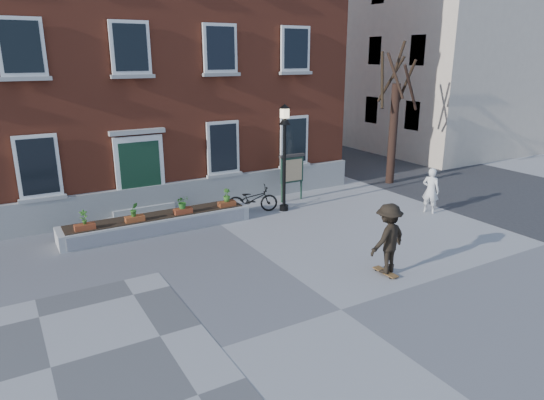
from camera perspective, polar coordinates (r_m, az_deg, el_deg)
ground at (r=11.43m, az=8.13°, el=-12.65°), size 100.00×100.00×0.00m
checker_patch at (r=10.36m, az=-24.60°, el=-17.50°), size 6.00×6.00×0.01m
bicycle at (r=17.78m, az=-2.33°, el=0.09°), size 1.99×1.20×0.99m
parked_car at (r=29.99m, az=4.07°, el=7.19°), size 1.96×4.03×1.27m
bystander at (r=18.56m, az=18.17°, el=1.08°), size 0.62×0.72×1.68m
brick_building at (r=22.15m, az=-19.87°, el=17.66°), size 18.40×10.85×12.60m
planter_assembly at (r=16.39m, az=-13.22°, el=-2.49°), size 6.20×1.12×1.15m
bare_tree at (r=22.14m, az=14.14°, el=8.99°), size 1.83×1.83×6.16m
side_street at (r=36.74m, az=11.93°, el=18.63°), size 15.20×36.00×14.50m
lamp_post at (r=17.50m, az=1.47°, el=6.72°), size 0.40×0.40×3.93m
notice_board at (r=19.00m, az=2.36°, el=3.58°), size 1.10×0.16×1.87m
skateboarder at (r=12.94m, az=13.49°, el=-4.43°), size 1.32×0.91×1.95m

